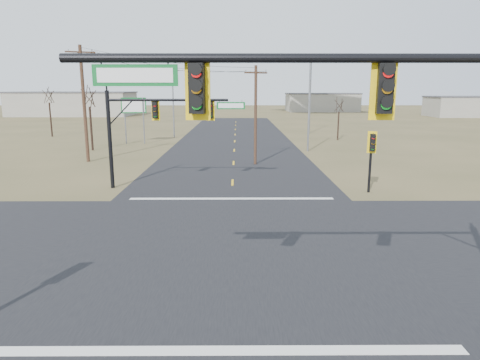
# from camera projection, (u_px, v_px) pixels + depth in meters

# --- Properties ---
(ground) EXTENTS (320.00, 320.00, 0.00)m
(ground) POSITION_uv_depth(u_px,v_px,m) (229.00, 244.00, 17.89)
(ground) COLOR brown
(ground) RESTS_ON ground
(road_ew) EXTENTS (160.00, 14.00, 0.02)m
(road_ew) POSITION_uv_depth(u_px,v_px,m) (229.00, 244.00, 17.89)
(road_ew) COLOR black
(road_ew) RESTS_ON ground
(road_ns) EXTENTS (14.00, 160.00, 0.02)m
(road_ns) POSITION_uv_depth(u_px,v_px,m) (229.00, 244.00, 17.89)
(road_ns) COLOR black
(road_ns) RESTS_ON ground
(stop_bar_near) EXTENTS (12.00, 0.40, 0.01)m
(stop_bar_near) POSITION_uv_depth(u_px,v_px,m) (223.00, 351.00, 10.55)
(stop_bar_near) COLOR silver
(stop_bar_near) RESTS_ON road_ns
(stop_bar_far) EXTENTS (12.00, 0.40, 0.01)m
(stop_bar_far) POSITION_uv_depth(u_px,v_px,m) (232.00, 199.00, 25.22)
(stop_bar_far) COLOR silver
(stop_bar_far) RESTS_ON road_ns
(mast_arm_near) EXTENTS (10.99, 0.48, 7.59)m
(mast_arm_near) POSITION_uv_depth(u_px,v_px,m) (401.00, 129.00, 9.27)
(mast_arm_near) COLOR black
(mast_arm_near) RESTS_ON ground
(mast_arm_far) EXTENTS (8.83, 0.54, 6.28)m
(mast_arm_far) POSITION_uv_depth(u_px,v_px,m) (159.00, 118.00, 27.20)
(mast_arm_far) COLOR black
(mast_arm_far) RESTS_ON ground
(pedestal_signal_ne) EXTENTS (0.66, 0.57, 3.87)m
(pedestal_signal_ne) POSITION_uv_depth(u_px,v_px,m) (372.00, 147.00, 26.16)
(pedestal_signal_ne) COLOR black
(pedestal_signal_ne) RESTS_ON ground
(utility_pole_near) EXTENTS (1.94, 0.83, 8.29)m
(utility_pole_near) POSITION_uv_depth(u_px,v_px,m) (256.00, 113.00, 36.01)
(utility_pole_near) COLOR #482E1E
(utility_pole_near) RESTS_ON ground
(utility_pole_far) EXTENTS (2.33, 1.02, 10.06)m
(utility_pole_far) POSITION_uv_depth(u_px,v_px,m) (84.00, 103.00, 37.24)
(utility_pole_far) COLOR #482E1E
(utility_pole_far) RESTS_ON ground
(highway_sign) EXTENTS (2.87, 0.49, 5.41)m
(highway_sign) POSITION_uv_depth(u_px,v_px,m) (134.00, 111.00, 50.09)
(highway_sign) COLOR gray
(highway_sign) RESTS_ON ground
(streetlight_a) EXTENTS (2.70, 0.41, 9.62)m
(streetlight_a) POSITION_uv_depth(u_px,v_px,m) (307.00, 99.00, 43.63)
(streetlight_a) COLOR gray
(streetlight_a) RESTS_ON ground
(streetlight_b) EXTENTS (3.03, 0.29, 10.91)m
(streetlight_b) POSITION_uv_depth(u_px,v_px,m) (309.00, 91.00, 61.77)
(streetlight_b) COLOR gray
(streetlight_b) RESTS_ON ground
(streetlight_c) EXTENTS (2.51, 0.39, 8.96)m
(streetlight_c) POSITION_uv_depth(u_px,v_px,m) (175.00, 99.00, 56.62)
(streetlight_c) COLOR gray
(streetlight_c) RESTS_ON ground
(bare_tree_a) EXTENTS (2.96, 2.96, 7.16)m
(bare_tree_a) POSITION_uv_depth(u_px,v_px,m) (89.00, 96.00, 44.27)
(bare_tree_a) COLOR black
(bare_tree_a) RESTS_ON ground
(bare_tree_b) EXTENTS (3.20, 3.20, 7.02)m
(bare_tree_b) POSITION_uv_depth(u_px,v_px,m) (49.00, 95.00, 57.36)
(bare_tree_b) COLOR black
(bare_tree_b) RESTS_ON ground
(bare_tree_c) EXTENTS (2.85, 2.85, 5.71)m
(bare_tree_c) POSITION_uv_depth(u_px,v_px,m) (339.00, 104.00, 53.74)
(bare_tree_c) COLOR black
(bare_tree_c) RESTS_ON ground
(warehouse_left) EXTENTS (28.00, 14.00, 5.50)m
(warehouse_left) POSITION_uv_depth(u_px,v_px,m) (74.00, 104.00, 105.13)
(warehouse_left) COLOR gray
(warehouse_left) RESTS_ON ground
(warehouse_mid) EXTENTS (20.00, 12.00, 5.00)m
(warehouse_mid) POSITION_uv_depth(u_px,v_px,m) (322.00, 103.00, 125.10)
(warehouse_mid) COLOR gray
(warehouse_mid) RESTS_ON ground
(warehouse_right) EXTENTS (18.00, 10.00, 4.50)m
(warehouse_right) POSITION_uv_depth(u_px,v_px,m) (469.00, 107.00, 100.87)
(warehouse_right) COLOR gray
(warehouse_right) RESTS_ON ground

